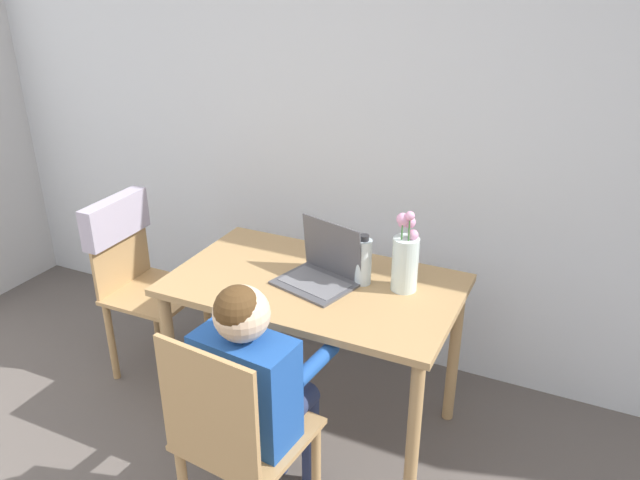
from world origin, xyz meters
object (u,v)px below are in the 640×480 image
laptop (322,269)px  chair_occupied (236,441)px  chair_spare (132,258)px  person_seated (254,377)px  flower_vase (405,259)px  water_bottle (363,261)px

laptop → chair_occupied: bearing=-73.6°
chair_spare → person_seated: 1.22m
chair_spare → flower_vase: flower_vase is taller
person_seated → flower_vase: 0.76m
person_seated → laptop: person_seated is taller
laptop → water_bottle: (0.16, 0.06, 0.04)m
flower_vase → water_bottle: size_ratio=1.62×
laptop → water_bottle: size_ratio=1.66×
person_seated → laptop: (-0.02, 0.58, 0.14)m
chair_spare → laptop: (1.04, -0.03, 0.18)m
laptop → flower_vase: bearing=29.2°
chair_occupied → flower_vase: flower_vase is taller
person_seated → flower_vase: bearing=-109.2°
person_seated → water_bottle: (0.14, 0.64, 0.18)m
laptop → chair_spare: bearing=-165.6°
chair_occupied → laptop: laptop is taller
chair_spare → water_bottle: water_bottle is taller
laptop → flower_vase: flower_vase is taller
flower_vase → water_bottle: 0.17m
laptop → flower_vase: (0.33, 0.08, 0.08)m
chair_occupied → water_bottle: (0.15, 0.75, 0.37)m
chair_spare → water_bottle: (1.19, 0.03, 0.23)m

